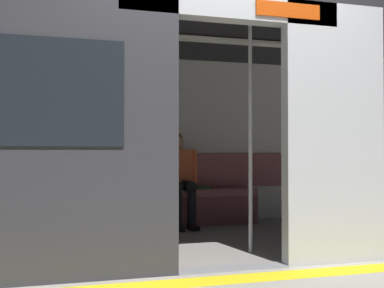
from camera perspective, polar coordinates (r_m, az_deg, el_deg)
name	(u,v)px	position (r m, az deg, el deg)	size (l,w,h in m)	color
ground_plane	(232,269)	(3.96, 4.67, -14.34)	(60.00, 60.00, 0.00)	gray
platform_edge_strip	(247,278)	(3.69, 6.41, -15.28)	(8.00, 0.24, 0.01)	yellow
train_car	(183,95)	(5.07, -1.05, 5.76)	(6.40, 2.86, 2.28)	#ADAFB5
bench_seat	(164,198)	(6.14, -3.30, -6.32)	(2.40, 0.44, 0.46)	#935156
person_seated	(177,172)	(6.10, -1.72, -3.28)	(0.55, 0.68, 1.18)	#CC5933
handbag	(143,183)	(6.09, -5.78, -4.55)	(0.26, 0.15, 0.17)	brown
book	(203,187)	(6.31, 1.28, -5.08)	(0.15, 0.22, 0.03)	#33723F
grab_pole_door	(170,135)	(4.15, -2.55, 1.11)	(0.04, 0.04, 2.14)	silver
grab_pole_far	(250,136)	(4.51, 6.83, 0.94)	(0.04, 0.04, 2.14)	silver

